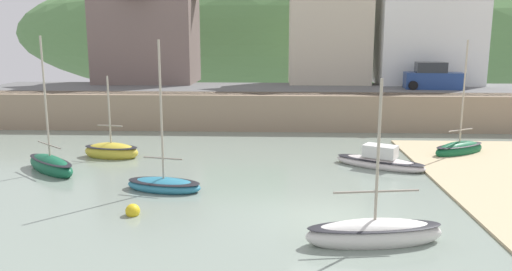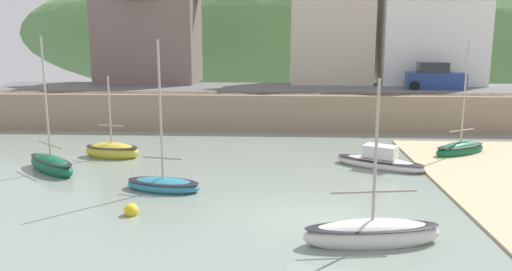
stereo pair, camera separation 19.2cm
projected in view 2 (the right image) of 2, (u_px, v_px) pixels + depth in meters
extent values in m
cube|color=gray|center=(327.00, 219.00, 17.32)|extent=(48.00, 40.00, 0.06)
cube|color=gray|center=(305.00, 112.00, 33.73)|extent=(48.00, 2.40, 2.40)
cube|color=#606060|center=(303.00, 89.00, 37.13)|extent=(48.00, 9.00, 0.10)
ellipsoid|color=#58884B|center=(309.00, 33.00, 70.00)|extent=(80.00, 44.00, 18.84)
cube|color=#73605A|center=(149.00, 40.00, 41.50)|extent=(7.97, 5.59, 6.93)
cube|color=beige|center=(331.00, 32.00, 40.60)|extent=(6.41, 4.70, 8.33)
cube|color=white|center=(429.00, 32.00, 40.22)|extent=(7.94, 5.56, 8.23)
ellipsoid|color=#135C35|center=(460.00, 151.00, 26.43)|extent=(3.42, 2.64, 0.95)
ellipsoid|color=black|center=(460.00, 146.00, 26.38)|extent=(3.35, 2.59, 0.12)
cylinder|color=#B2A893|center=(465.00, 92.00, 25.82)|extent=(0.09, 0.09, 5.28)
cylinder|color=gray|center=(462.00, 130.00, 26.22)|extent=(1.57, 1.00, 0.07)
ellipsoid|color=#155D3E|center=(51.00, 166.00, 23.28)|extent=(3.57, 3.31, 1.00)
ellipsoid|color=black|center=(51.00, 160.00, 23.23)|extent=(3.50, 3.25, 0.12)
cylinder|color=#B2A893|center=(46.00, 97.00, 22.66)|extent=(0.09, 0.09, 5.44)
cylinder|color=gray|center=(49.00, 145.00, 23.09)|extent=(1.76, 1.56, 0.07)
ellipsoid|color=teal|center=(163.00, 186.00, 20.50)|extent=(3.40, 2.00, 0.65)
ellipsoid|color=black|center=(163.00, 181.00, 20.46)|extent=(3.33, 1.96, 0.12)
cylinder|color=#B2A893|center=(160.00, 111.00, 19.89)|extent=(0.09, 0.09, 5.56)
cylinder|color=gray|center=(162.00, 158.00, 20.27)|extent=(1.68, 0.45, 0.07)
ellipsoid|color=gold|center=(112.00, 152.00, 26.11)|extent=(3.15, 1.84, 0.99)
ellipsoid|color=black|center=(112.00, 147.00, 26.06)|extent=(3.09, 1.81, 0.12)
cylinder|color=#B2A893|center=(110.00, 110.00, 25.68)|extent=(0.09, 0.09, 3.45)
cylinder|color=gray|center=(111.00, 125.00, 25.84)|extent=(1.37, 0.32, 0.07)
ellipsoid|color=silver|center=(380.00, 164.00, 23.99)|extent=(4.42, 3.26, 0.65)
ellipsoid|color=black|center=(380.00, 160.00, 23.96)|extent=(4.33, 3.19, 0.12)
cube|color=silver|center=(380.00, 151.00, 23.87)|extent=(1.77, 1.53, 0.58)
ellipsoid|color=silver|center=(372.00, 235.00, 15.15)|extent=(4.38, 1.78, 0.99)
ellipsoid|color=black|center=(372.00, 227.00, 15.10)|extent=(4.29, 1.74, 0.12)
cylinder|color=#B2A893|center=(376.00, 151.00, 14.64)|extent=(0.09, 0.09, 4.24)
cylinder|color=gray|center=(374.00, 192.00, 14.88)|extent=(2.61, 0.46, 0.07)
cube|color=navy|center=(435.00, 81.00, 36.52)|extent=(4.25, 2.09, 1.20)
cube|color=#282D33|center=(433.00, 68.00, 36.35)|extent=(2.24, 1.70, 0.80)
cylinder|color=black|center=(454.00, 84.00, 37.28)|extent=(0.64, 0.22, 0.64)
cylinder|color=black|center=(462.00, 86.00, 35.71)|extent=(0.64, 0.22, 0.64)
cylinder|color=black|center=(409.00, 84.00, 37.44)|extent=(0.64, 0.22, 0.64)
cylinder|color=black|center=(415.00, 86.00, 35.88)|extent=(0.64, 0.22, 0.64)
sphere|color=yellow|center=(131.00, 211.00, 17.62)|extent=(0.51, 0.51, 0.51)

